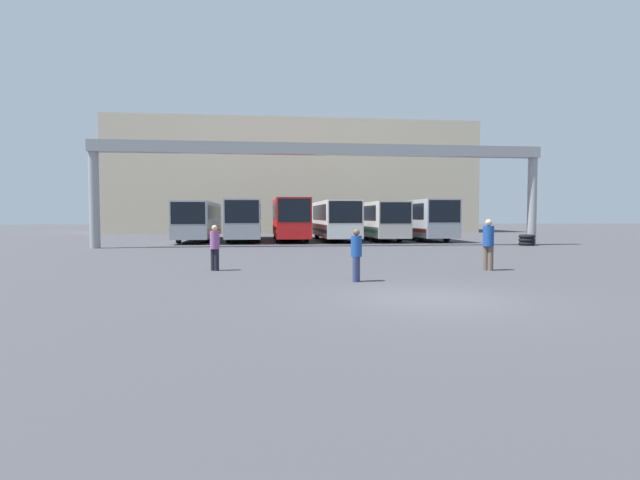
# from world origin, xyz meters

# --- Properties ---
(ground_plane) EXTENTS (200.00, 200.00, 0.00)m
(ground_plane) POSITION_xyz_m (0.00, 0.00, 0.00)
(ground_plane) COLOR #38383D
(building_backdrop) EXTENTS (41.57, 12.00, 12.68)m
(building_backdrop) POSITION_xyz_m (0.00, 49.14, 6.34)
(building_backdrop) COLOR beige
(building_backdrop) RESTS_ON ground
(overhead_gantry) EXTENTS (28.58, 0.80, 6.50)m
(overhead_gantry) POSITION_xyz_m (0.00, 20.04, 5.48)
(overhead_gantry) COLOR gray
(overhead_gantry) RESTS_ON ground
(bus_slot_0) EXTENTS (2.46, 12.28, 2.97)m
(bus_slot_0) POSITION_xyz_m (-8.82, 28.47, 1.72)
(bus_slot_0) COLOR #999EA5
(bus_slot_0) RESTS_ON ground
(bus_slot_1) EXTENTS (2.51, 12.40, 3.11)m
(bus_slot_1) POSITION_xyz_m (-5.29, 28.53, 1.79)
(bus_slot_1) COLOR #999EA5
(bus_slot_1) RESTS_ON ground
(bus_slot_2) EXTENTS (2.45, 11.41, 3.23)m
(bus_slot_2) POSITION_xyz_m (-1.76, 28.04, 1.86)
(bus_slot_2) COLOR red
(bus_slot_2) RESTS_ON ground
(bus_slot_3) EXTENTS (2.55, 10.23, 3.07)m
(bus_slot_3) POSITION_xyz_m (1.76, 27.45, 1.77)
(bus_slot_3) COLOR silver
(bus_slot_3) RESTS_ON ground
(bus_slot_4) EXTENTS (2.43, 12.25, 3.00)m
(bus_slot_4) POSITION_xyz_m (5.29, 28.46, 1.73)
(bus_slot_4) COLOR beige
(bus_slot_4) RESTS_ON ground
(bus_slot_5) EXTENTS (2.52, 11.01, 3.16)m
(bus_slot_5) POSITION_xyz_m (8.82, 27.84, 1.82)
(bus_slot_5) COLOR #999EA5
(bus_slot_5) RESTS_ON ground
(pedestrian_mid_right) EXTENTS (0.38, 0.38, 1.85)m
(pedestrian_mid_right) POSITION_xyz_m (4.14, 5.68, 0.98)
(pedestrian_mid_right) COLOR brown
(pedestrian_mid_right) RESTS_ON ground
(pedestrian_near_right) EXTENTS (0.33, 0.33, 1.58)m
(pedestrian_near_right) POSITION_xyz_m (-1.17, 3.24, 0.84)
(pedestrian_near_right) COLOR navy
(pedestrian_near_right) RESTS_ON ground
(pedestrian_mid_left) EXTENTS (0.34, 0.34, 1.64)m
(pedestrian_mid_left) POSITION_xyz_m (-5.67, 6.76, 0.87)
(pedestrian_mid_left) COLOR black
(pedestrian_mid_left) RESTS_ON ground
(tire_stack) EXTENTS (1.04, 1.04, 0.72)m
(tire_stack) POSITION_xyz_m (13.39, 19.53, 0.36)
(tire_stack) COLOR black
(tire_stack) RESTS_ON ground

